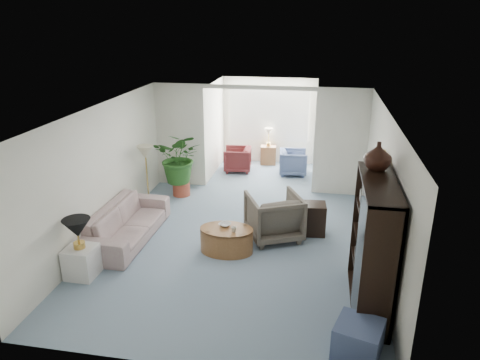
% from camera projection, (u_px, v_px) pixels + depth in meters
% --- Properties ---
extents(floor, '(6.00, 6.00, 0.00)m').
position_uv_depth(floor, '(234.00, 248.00, 8.16)').
color(floor, '#8297AB').
rests_on(floor, ground).
extents(sunroom_floor, '(2.60, 2.60, 0.00)m').
position_uv_depth(sunroom_floor, '(263.00, 174.00, 11.95)').
color(sunroom_floor, '#8297AB').
rests_on(sunroom_floor, ground).
extents(back_pier_left, '(1.20, 0.12, 2.50)m').
position_uv_depth(back_pier_left, '(180.00, 136.00, 10.81)').
color(back_pier_left, white).
rests_on(back_pier_left, ground).
extents(back_pier_right, '(1.20, 0.12, 2.50)m').
position_uv_depth(back_pier_right, '(341.00, 143.00, 10.18)').
color(back_pier_right, white).
rests_on(back_pier_right, ground).
extents(back_header, '(2.60, 0.12, 0.10)m').
position_uv_depth(back_header, '(259.00, 88.00, 10.08)').
color(back_header, white).
rests_on(back_header, back_pier_left).
extents(window_pane, '(2.20, 0.02, 1.50)m').
position_uv_depth(window_pane, '(269.00, 114.00, 12.46)').
color(window_pane, white).
extents(window_blinds, '(2.20, 0.02, 1.50)m').
position_uv_depth(window_blinds, '(269.00, 114.00, 12.43)').
color(window_blinds, white).
extents(framed_picture, '(0.04, 0.50, 0.40)m').
position_uv_depth(framed_picture, '(385.00, 169.00, 7.07)').
color(framed_picture, '#BCAC96').
extents(sofa, '(0.92, 2.27, 0.66)m').
position_uv_depth(sofa, '(127.00, 223.00, 8.39)').
color(sofa, '#B5AA99').
rests_on(sofa, ground).
extents(end_table, '(0.47, 0.47, 0.51)m').
position_uv_depth(end_table, '(82.00, 262.00, 7.20)').
color(end_table, white).
rests_on(end_table, ground).
extents(table_lamp, '(0.44, 0.44, 0.30)m').
position_uv_depth(table_lamp, '(77.00, 228.00, 6.99)').
color(table_lamp, black).
rests_on(table_lamp, end_table).
extents(floor_lamp, '(0.36, 0.36, 0.28)m').
position_uv_depth(floor_lamp, '(145.00, 152.00, 9.50)').
color(floor_lamp, beige).
rests_on(floor_lamp, ground).
extents(coffee_table, '(1.20, 1.20, 0.45)m').
position_uv_depth(coffee_table, '(227.00, 240.00, 7.97)').
color(coffee_table, '#8F5C34').
rests_on(coffee_table, ground).
extents(coffee_bowl, '(0.27, 0.27, 0.05)m').
position_uv_depth(coffee_bowl, '(225.00, 225.00, 7.98)').
color(coffee_bowl, silver).
rests_on(coffee_bowl, coffee_table).
extents(coffee_cup, '(0.12, 0.12, 0.09)m').
position_uv_depth(coffee_cup, '(234.00, 229.00, 7.76)').
color(coffee_cup, beige).
rests_on(coffee_cup, coffee_table).
extents(wingback_chair, '(1.25, 1.26, 0.87)m').
position_uv_depth(wingback_chair, '(274.00, 216.00, 8.40)').
color(wingback_chair, '#635D4E').
rests_on(wingback_chair, ground).
extents(side_table_dark, '(0.55, 0.45, 0.62)m').
position_uv_depth(side_table_dark, '(312.00, 219.00, 8.61)').
color(side_table_dark, black).
rests_on(side_table_dark, ground).
extents(entertainment_cabinet, '(0.46, 1.72, 1.91)m').
position_uv_depth(entertainment_cabinet, '(373.00, 246.00, 6.26)').
color(entertainment_cabinet, black).
rests_on(entertainment_cabinet, ground).
extents(cabinet_urn, '(0.39, 0.39, 0.41)m').
position_uv_depth(cabinet_urn, '(378.00, 156.00, 6.32)').
color(cabinet_urn, black).
rests_on(cabinet_urn, entertainment_cabinet).
extents(ottoman, '(0.69, 0.69, 0.44)m').
position_uv_depth(ottoman, '(358.00, 339.00, 5.54)').
color(ottoman, slate).
rests_on(ottoman, ground).
extents(plant_pot, '(0.40, 0.40, 0.32)m').
position_uv_depth(plant_pot, '(181.00, 189.00, 10.50)').
color(plant_pot, '#A84631').
rests_on(plant_pot, ground).
extents(house_plant, '(1.09, 0.95, 1.22)m').
position_uv_depth(house_plant, '(180.00, 157.00, 10.24)').
color(house_plant, '#26591E').
rests_on(house_plant, plant_pot).
extents(sunroom_chair_blue, '(0.78, 0.77, 0.65)m').
position_uv_depth(sunroom_chair_blue, '(293.00, 162.00, 11.83)').
color(sunroom_chair_blue, slate).
rests_on(sunroom_chair_blue, ground).
extents(sunroom_chair_maroon, '(0.78, 0.77, 0.65)m').
position_uv_depth(sunroom_chair_maroon, '(237.00, 159.00, 12.08)').
color(sunroom_chair_maroon, maroon).
rests_on(sunroom_chair_maroon, ground).
extents(sunroom_table, '(0.46, 0.38, 0.53)m').
position_uv_depth(sunroom_table, '(268.00, 155.00, 12.67)').
color(sunroom_table, '#8F5C34').
rests_on(sunroom_table, ground).
extents(shelf_clutter, '(0.30, 1.12, 1.06)m').
position_uv_depth(shelf_clutter, '(371.00, 241.00, 6.12)').
color(shelf_clutter, '#393534').
rests_on(shelf_clutter, entertainment_cabinet).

